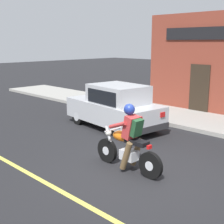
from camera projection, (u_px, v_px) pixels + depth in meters
ground_plane at (137, 173)px, 7.29m from camera, size 80.00×80.00×0.00m
sidewalk_curb at (165, 114)px, 13.00m from camera, size 2.60×22.00×0.14m
lane_stripe at (4, 160)px, 8.11m from camera, size 0.12×19.80×0.01m
motorcycle_with_rider at (128, 143)px, 7.34m from camera, size 0.56×2.02×1.62m
car_hatchback at (115, 107)px, 10.99m from camera, size 2.04×3.94×1.57m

